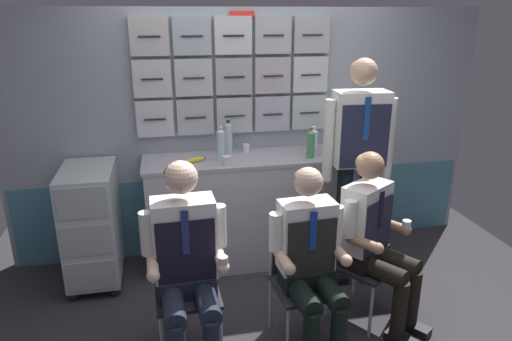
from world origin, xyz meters
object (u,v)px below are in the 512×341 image
folding_chair_right (300,267)px  crew_member_right (311,257)px  crew_member_standing (358,151)px  folding_chair_near_trolley (354,248)px  snack_banana (196,160)px  crew_member_left (186,257)px  sparkling_bottle_green (228,138)px  crew_member_near_trolley (375,234)px  paper_cup_blue (246,148)px  folding_chair_left (185,273)px  service_trolley (92,223)px

folding_chair_right → crew_member_right: size_ratio=0.67×
folding_chair_right → crew_member_standing: size_ratio=0.46×
folding_chair_near_trolley → snack_banana: 1.42m
crew_member_left → sparkling_bottle_green: size_ratio=4.49×
crew_member_standing → sparkling_bottle_green: size_ratio=6.23×
crew_member_near_trolley → sparkling_bottle_green: 1.49m
folding_chair_right → paper_cup_blue: paper_cup_blue is taller
snack_banana → crew_member_left: bearing=-98.1°
sparkling_bottle_green → paper_cup_blue: sparkling_bottle_green is taller
folding_chair_near_trolley → snack_banana: (-1.04, 0.84, 0.47)m
folding_chair_right → paper_cup_blue: size_ratio=12.59×
folding_chair_left → folding_chair_right: 0.76m
crew_member_right → crew_member_standing: size_ratio=0.68×
crew_member_right → paper_cup_blue: crew_member_right is taller
crew_member_standing → folding_chair_left: bearing=-158.8°
folding_chair_left → folding_chair_right: size_ratio=1.00×
crew_member_right → paper_cup_blue: bearing=96.1°
sparkling_bottle_green → paper_cup_blue: bearing=7.4°
folding_chair_near_trolley → folding_chair_right: bearing=-159.4°
crew_member_standing → snack_banana: crew_member_standing is taller
crew_member_right → crew_member_near_trolley: crew_member_near_trolley is taller
crew_member_right → snack_banana: bearing=117.4°
folding_chair_right → snack_banana: (-0.59, 1.01, 0.47)m
folding_chair_near_trolley → crew_member_standing: 0.76m
paper_cup_blue → crew_member_near_trolley: bearing=-60.4°
folding_chair_left → crew_member_near_trolley: bearing=-1.7°
crew_member_near_trolley → folding_chair_left: bearing=178.3°
service_trolley → folding_chair_left: bearing=-52.7°
crew_member_standing → paper_cup_blue: size_ratio=27.34×
folding_chair_near_trolley → sparkling_bottle_green: bearing=125.6°
crew_member_left → crew_member_right: size_ratio=1.05×
sparkling_bottle_green → folding_chair_left: bearing=-112.1°
service_trolley → folding_chair_near_trolley: bearing=-23.1°
crew_member_right → snack_banana: size_ratio=7.12×
service_trolley → folding_chair_near_trolley: size_ratio=1.17×
crew_member_left → sparkling_bottle_green: 1.42m
crew_member_right → service_trolley: bearing=142.0°
sparkling_bottle_green → service_trolley: bearing=-168.6°
sparkling_bottle_green → paper_cup_blue: (0.16, 0.02, -0.10)m
folding_chair_right → sparkling_bottle_green: 1.37m
folding_chair_left → crew_member_left: size_ratio=0.64×
service_trolley → crew_member_left: crew_member_left is taller
crew_member_near_trolley → sparkling_bottle_green: sparkling_bottle_green is taller
crew_member_near_trolley → sparkling_bottle_green: size_ratio=4.31×
crew_member_right → sparkling_bottle_green: size_ratio=4.25×
crew_member_right → folding_chair_right: bearing=94.1°
snack_banana → crew_member_right: bearing=-62.6°
folding_chair_left → snack_banana: bearing=80.3°
sparkling_bottle_green → paper_cup_blue: 0.19m
folding_chair_left → paper_cup_blue: (0.62, 1.15, 0.49)m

